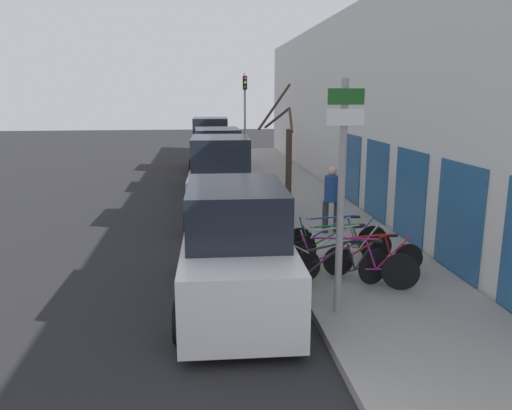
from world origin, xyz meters
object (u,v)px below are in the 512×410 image
Objects in this scene: parked_car_2 at (217,162)px; bicycle_0 at (334,271)px; traffic_light at (245,108)px; bicycle_2 at (374,257)px; street_tree at (287,165)px; parked_car_3 at (211,146)px; bicycle_1 at (350,265)px; parked_car_0 at (236,249)px; pedestrian_near at (332,195)px; signpost at (341,191)px; bicycle_5 at (336,240)px; bicycle_4 at (341,245)px; parked_car_1 at (221,184)px; bicycle_3 at (339,250)px.

bicycle_0 is at bearing -82.51° from parked_car_2.
traffic_light reaches higher than parked_car_2.
street_tree reaches higher than bicycle_2.
parked_car_3 is at bearing 98.73° from street_tree.
bicycle_1 is 0.49× the size of parked_car_0.
bicycle_2 is at bearing -78.19° from parked_car_3.
parked_car_0 is 4.68m from pedestrian_near.
bicycle_5 is at bearing 75.02° from signpost.
signpost is 1.61× the size of bicycle_0.
parked_car_0 is at bearing 149.82° from signpost.
signpost is 3.05m from bicycle_4.
parked_car_2 is (-2.02, 10.94, 0.51)m from bicycle_1.
parked_car_3 reaches higher than bicycle_1.
parked_car_0 reaches higher than bicycle_2.
bicycle_1 reaches higher than bicycle_4.
parked_car_1 is at bearing -4.63° from bicycle_0.
parked_car_3 reaches higher than pedestrian_near.
bicycle_0 is 6.28m from parked_car_1.
parked_car_1 is 5.23m from parked_car_2.
signpost is 0.83× the size of traffic_light.
pedestrian_near is at bearing -21.77° from bicycle_3.
pedestrian_near is (-0.03, 3.11, 0.63)m from bicycle_2.
parked_car_0 is at bearing -109.72° from street_tree.
bicycle_0 reaches higher than bicycle_2.
pedestrian_near is (0.99, 3.93, 0.59)m from bicycle_0.
street_tree is (-0.34, 4.89, 1.21)m from bicycle_1.
signpost is at bearing -28.55° from parked_car_0.
bicycle_5 is 1.36× the size of pedestrian_near.
street_tree is (0.21, 5.96, -0.40)m from signpost.
parked_car_1 is at bearing -99.34° from traffic_light.
bicycle_2 is 3.17m from pedestrian_near.
traffic_light reaches higher than street_tree.
pedestrian_near is (2.75, 3.78, 0.16)m from parked_car_0.
bicycle_1 is 3.73m from pedestrian_near.
bicycle_3 is 4.12m from street_tree.
bicycle_2 is (0.64, 0.53, -0.05)m from bicycle_1.
bicycle_2 is 0.54× the size of street_tree.
signpost is 0.87× the size of parked_car_1.
bicycle_1 is (0.38, 0.29, 0.00)m from bicycle_0.
bicycle_4 is at bearing 72.87° from signpost.
bicycle_0 is 1.00× the size of bicycle_5.
traffic_light is (1.66, -0.57, 1.89)m from parked_car_3.
bicycle_1 is 1.40m from bicycle_4.
bicycle_5 is at bearing 7.29° from bicycle_4.
bicycle_5 is 14.47m from traffic_light.
bicycle_2 is at bearing -157.39° from bicycle_5.
signpost is at bearing -90.31° from traffic_light.
parked_car_0 is at bearing 113.58° from bicycle_1.
bicycle_3 reaches higher than bicycle_4.
bicycle_5 is at bearing -20.51° from bicycle_3.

